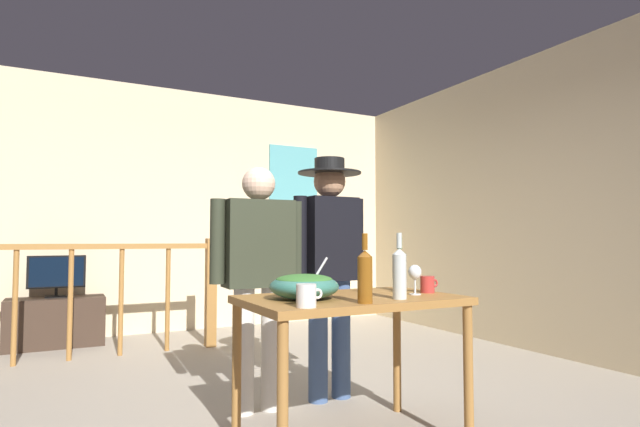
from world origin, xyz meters
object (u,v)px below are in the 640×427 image
object	(u,v)px
serving_table	(351,314)
flat_screen_tv	(57,273)
mug_red	(428,284)
wine_bottle_clear	(399,272)
person_standing_right	(330,255)
stair_railing	(120,285)
person_standing_left	(258,266)
wine_glass	(415,274)
tv_console	(55,322)
mug_white	(307,296)
salad_bowl	(304,285)
framed_picture	(293,180)
wine_bottle_green	(400,269)
wine_bottle_amber	(365,275)

from	to	relation	value
serving_table	flat_screen_tv	bearing A→B (deg)	112.31
serving_table	mug_red	xyz separation A→B (m)	(0.48, -0.04, 0.14)
wine_bottle_clear	person_standing_right	xyz separation A→B (m)	(0.10, 0.92, 0.06)
stair_railing	serving_table	distance (m)	2.85
wine_bottle_clear	mug_red	bearing A→B (deg)	28.18
stair_railing	person_standing_left	world-z (taller)	person_standing_left
wine_bottle_clear	stair_railing	bearing A→B (deg)	109.21
serving_table	wine_glass	bearing A→B (deg)	-14.89
tv_console	person_standing_right	size ratio (longest dim) A/B	0.55
flat_screen_tv	person_standing_right	xyz separation A→B (m)	(1.65, -2.69, 0.22)
flat_screen_tv	tv_console	bearing A→B (deg)	90.00
serving_table	stair_railing	bearing A→B (deg)	107.70
mug_white	person_standing_left	size ratio (longest dim) A/B	0.08
flat_screen_tv	person_standing_left	world-z (taller)	person_standing_left
salad_bowl	wine_bottle_clear	world-z (taller)	wine_bottle_clear
stair_railing	mug_red	world-z (taller)	stair_railing
framed_picture	flat_screen_tv	bearing A→B (deg)	-173.34
stair_railing	person_standing_right	distance (m)	2.32
flat_screen_tv	wine_bottle_green	distance (m)	3.75
stair_railing	flat_screen_tv	size ratio (longest dim) A/B	4.98
mug_white	tv_console	bearing A→B (deg)	105.07
flat_screen_tv	mug_red	bearing A→B (deg)	-61.43
wine_bottle_clear	flat_screen_tv	bearing A→B (deg)	113.20
mug_red	mug_white	world-z (taller)	mug_white
stair_railing	mug_white	world-z (taller)	stair_railing
tv_console	mug_white	bearing A→B (deg)	-74.93
person_standing_right	serving_table	bearing A→B (deg)	67.54
tv_console	salad_bowl	size ratio (longest dim) A/B	2.57
salad_bowl	wine_glass	bearing A→B (deg)	-8.16
person_standing_right	wine_bottle_green	bearing A→B (deg)	102.05
person_standing_left	person_standing_right	xyz separation A→B (m)	(0.51, -0.00, 0.06)
tv_console	framed_picture	bearing A→B (deg)	6.02
salad_bowl	wine_glass	distance (m)	0.64
salad_bowl	person_standing_left	bearing A→B (deg)	88.56
tv_console	wine_glass	world-z (taller)	wine_glass
stair_railing	mug_white	bearing A→B (deg)	-81.06
flat_screen_tv	mug_red	xyz separation A→B (m)	(1.87, -3.44, 0.08)
wine_bottle_amber	person_standing_right	world-z (taller)	person_standing_right
framed_picture	stair_railing	distance (m)	2.73
stair_railing	wine_bottle_green	size ratio (longest dim) A/B	8.31
framed_picture	mug_red	bearing A→B (deg)	-103.10
wine_bottle_clear	mug_red	distance (m)	0.38
wine_glass	person_standing_right	xyz separation A→B (m)	(-0.10, 0.80, 0.08)
mug_red	mug_white	xyz separation A→B (m)	(-0.88, -0.23, 0.00)
mug_red	mug_white	distance (m)	0.91
mug_white	person_standing_left	distance (m)	1.00
tv_console	wine_bottle_clear	bearing A→B (deg)	-66.98
mug_white	person_standing_left	world-z (taller)	person_standing_left
framed_picture	serving_table	xyz separation A→B (m)	(-1.36, -3.72, -1.19)
stair_railing	mug_red	bearing A→B (deg)	-63.99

